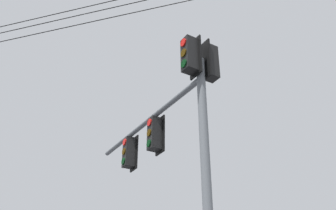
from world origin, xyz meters
name	(u,v)px	position (x,y,z in m)	size (l,w,h in m)	color
signal_mast_assembly	(175,134)	(-1.54, -1.09, 5.15)	(3.59, 4.84, 7.16)	slate
overhead_wire_span	(146,1)	(-0.74, -1.60, 8.93)	(3.24, 31.31, 1.24)	black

